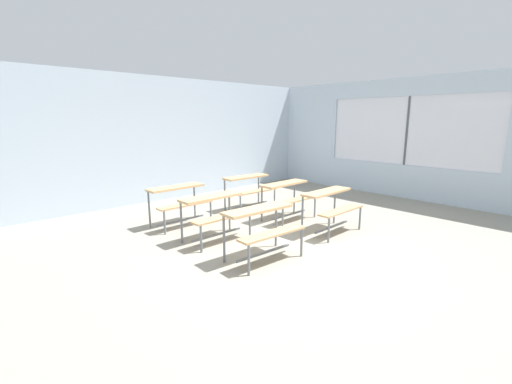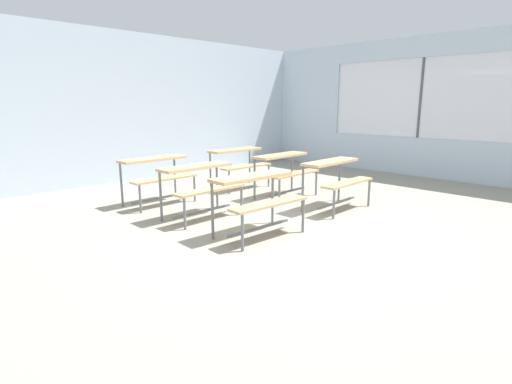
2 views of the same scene
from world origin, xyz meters
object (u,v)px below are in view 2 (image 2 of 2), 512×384
(desk_bench_r0c1, at_px, (336,173))
(desk_bench_r1c0, at_px, (201,179))
(desk_bench_r1c1, at_px, (285,165))
(desk_bench_r2c0, at_px, (157,169))
(desk_bench_r2c1, at_px, (239,159))
(desk_bench_r0c0, at_px, (258,191))

(desk_bench_r0c1, relative_size, desk_bench_r1c0, 1.01)
(desk_bench_r1c1, bearing_deg, desk_bench_r2c0, 146.21)
(desk_bench_r1c0, distance_m, desk_bench_r2c1, 2.11)
(desk_bench_r2c0, bearing_deg, desk_bench_r1c0, -90.90)
(desk_bench_r0c0, height_order, desk_bench_r1c0, same)
(desk_bench_r1c0, bearing_deg, desk_bench_r1c1, -0.58)
(desk_bench_r0c1, xyz_separation_m, desk_bench_r2c0, (-1.77, 2.20, 0.00))
(desk_bench_r0c0, distance_m, desk_bench_r2c1, 2.86)
(desk_bench_r1c0, height_order, desk_bench_r2c1, same)
(desk_bench_r2c0, relative_size, desk_bench_r2c1, 1.00)
(desk_bench_r0c1, relative_size, desk_bench_r2c1, 1.00)
(desk_bench_r0c1, xyz_separation_m, desk_bench_r1c1, (0.04, 1.06, 0.00))
(desk_bench_r2c1, bearing_deg, desk_bench_r0c1, -88.84)
(desk_bench_r1c0, bearing_deg, desk_bench_r0c0, -89.49)
(desk_bench_r1c0, bearing_deg, desk_bench_r2c1, 32.29)
(desk_bench_r0c1, relative_size, desk_bench_r2c0, 1.00)
(desk_bench_r2c1, bearing_deg, desk_bench_r1c0, -145.73)
(desk_bench_r1c0, height_order, desk_bench_r2c0, same)
(desk_bench_r0c0, relative_size, desk_bench_r1c1, 1.01)
(desk_bench_r0c1, distance_m, desk_bench_r2c0, 2.82)
(desk_bench_r2c1, bearing_deg, desk_bench_r0c0, -126.40)
(desk_bench_r0c0, bearing_deg, desk_bench_r0c1, 4.36)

